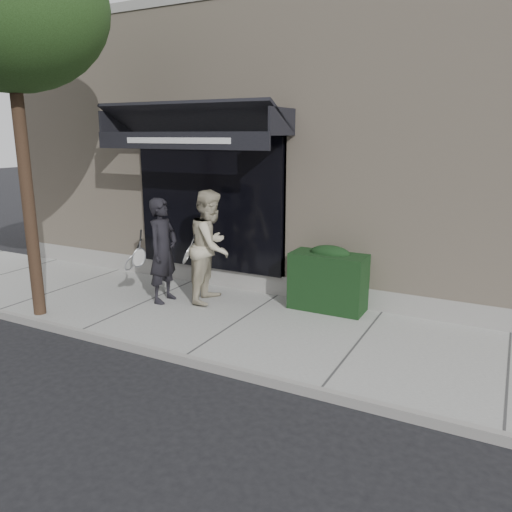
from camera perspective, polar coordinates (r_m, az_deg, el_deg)
The scene contains 8 objects.
ground at distance 8.37m, azimuth -1.92°, elevation -8.12°, with size 80.00×80.00×0.00m, color black.
sidewalk at distance 8.35m, azimuth -1.92°, elevation -7.74°, with size 20.00×3.00×0.12m, color gray.
curb at distance 7.15m, azimuth -8.17°, elevation -11.62°, with size 20.00×0.10×0.14m, color gray.
building_facade at distance 12.33m, azimuth 9.59°, elevation 11.79°, with size 14.30×8.04×5.64m.
hedge at distance 8.81m, azimuth 8.35°, elevation -2.60°, with size 1.30×0.70×1.14m.
street_tree at distance 9.10m, azimuth -26.60°, elevation 24.22°, with size 3.00×3.00×6.28m.
pedestrian_front at distance 9.16m, azimuth -10.60°, elevation 0.61°, with size 0.76×0.89×1.91m.
pedestrian_back at distance 9.07m, azimuth -5.16°, elevation 1.11°, with size 0.94×1.12×2.04m.
Camera 1 is at (3.84, -6.75, 3.11)m, focal length 35.00 mm.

